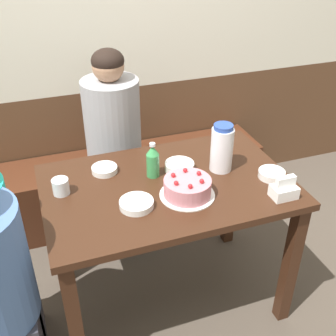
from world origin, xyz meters
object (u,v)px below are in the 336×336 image
object	(u,v)px
bowl_soup_white	(272,174)
glass_water_tall	(61,187)
soju_bottle	(153,161)
bowl_side_dish	(180,167)
person_grey_tee	(115,157)
bench_seat	(127,184)
napkin_holder	(284,190)
bowl_sauce_shallow	(137,204)
bowl_rice_small	(105,169)
birthday_cake	(187,188)
water_pitcher	(222,148)

from	to	relation	value
bowl_soup_white	glass_water_tall	bearing A→B (deg)	168.28
soju_bottle	bowl_side_dish	world-z (taller)	soju_bottle
bowl_soup_white	person_grey_tee	world-z (taller)	person_grey_tee
bench_seat	glass_water_tall	distance (m)	1.05
bench_seat	napkin_holder	xyz separation A→B (m)	(0.44, -1.10, 0.57)
bowl_side_dish	bench_seat	bearing A→B (deg)	96.97
bowl_soup_white	bowl_sauce_shallow	distance (m)	0.66
bowl_rice_small	glass_water_tall	distance (m)	0.25
bowl_soup_white	bowl_side_dish	world-z (taller)	bowl_side_dish
napkin_holder	bowl_rice_small	xyz separation A→B (m)	(-0.70, 0.46, -0.02)
soju_bottle	bowl_sauce_shallow	xyz separation A→B (m)	(-0.14, -0.21, -0.07)
soju_bottle	bowl_rice_small	xyz separation A→B (m)	(-0.21, 0.11, -0.07)
napkin_holder	glass_water_tall	distance (m)	0.98
birthday_cake	bowl_rice_small	xyz separation A→B (m)	(-0.30, 0.31, -0.03)
water_pitcher	bowl_side_dish	distance (m)	0.22
soju_bottle	water_pitcher	bearing A→B (deg)	-9.04
napkin_holder	bowl_sauce_shallow	bearing A→B (deg)	166.83
birthday_cake	bowl_side_dish	world-z (taller)	birthday_cake
bowl_soup_white	bowl_sauce_shallow	xyz separation A→B (m)	(-0.66, -0.01, -0.00)
bowl_sauce_shallow	person_grey_tee	size ratio (longest dim) A/B	0.12
bowl_rice_small	bowl_sauce_shallow	size ratio (longest dim) A/B	0.84
water_pitcher	glass_water_tall	world-z (taller)	water_pitcher
bowl_rice_small	glass_water_tall	xyz separation A→B (m)	(-0.22, -0.11, 0.02)
soju_bottle	bowl_rice_small	bearing A→B (deg)	152.62
person_grey_tee	bench_seat	bearing A→B (deg)	151.33
birthday_cake	napkin_holder	size ratio (longest dim) A/B	2.23
person_grey_tee	bowl_rice_small	bearing A→B (deg)	-18.03
water_pitcher	person_grey_tee	distance (m)	0.77
bowl_soup_white	soju_bottle	bearing A→B (deg)	159.11
birthday_cake	soju_bottle	xyz separation A→B (m)	(-0.09, 0.20, 0.04)
person_grey_tee	napkin_holder	bearing A→B (deg)	31.65
birthday_cake	napkin_holder	xyz separation A→B (m)	(0.39, -0.15, -0.00)
water_pitcher	bowl_sauce_shallow	size ratio (longest dim) A/B	1.61
birthday_cake	napkin_holder	distance (m)	0.42
person_grey_tee	bowl_soup_white	bearing A→B (deg)	38.40
bowl_soup_white	person_grey_tee	size ratio (longest dim) A/B	0.10
bowl_rice_small	bowl_side_dish	bearing A→B (deg)	-17.75
birthday_cake	water_pitcher	world-z (taller)	water_pitcher
bowl_rice_small	person_grey_tee	world-z (taller)	person_grey_tee
bowl_side_dish	glass_water_tall	xyz separation A→B (m)	(-0.56, -0.00, 0.01)
bench_seat	water_pitcher	size ratio (longest dim) A/B	7.79
birthday_cake	bowl_soup_white	world-z (taller)	birthday_cake
bowl_soup_white	bowl_side_dish	xyz separation A→B (m)	(-0.39, 0.20, 0.00)
water_pitcher	bowl_rice_small	xyz separation A→B (m)	(-0.54, 0.16, -0.10)
birthday_cake	soju_bottle	bearing A→B (deg)	114.65
napkin_holder	glass_water_tall	xyz separation A→B (m)	(-0.91, 0.35, -0.00)
soju_bottle	bowl_soup_white	world-z (taller)	soju_bottle
bench_seat	water_pitcher	xyz separation A→B (m)	(0.28, -0.80, 0.65)
bench_seat	birthday_cake	distance (m)	1.11
water_pitcher	napkin_holder	world-z (taller)	water_pitcher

